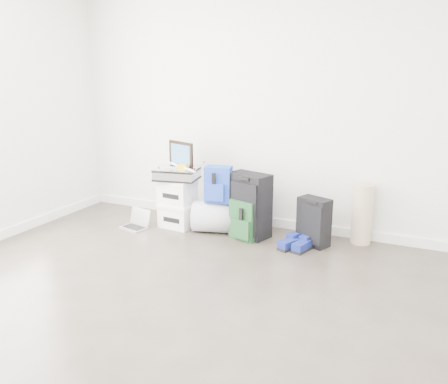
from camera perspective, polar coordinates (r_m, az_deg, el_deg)
The scene contains 14 objects.
ground at distance 3.43m, azimuth -11.62°, elevation -16.06°, with size 5.00×5.00×0.00m, color #332C25.
room_envelope at distance 2.97m, azimuth -13.19°, elevation 14.03°, with size 4.52×5.02×2.71m.
boxes_stack at distance 5.29m, azimuth -5.60°, elevation -1.35°, with size 0.40×0.34×0.54m.
briefcase at distance 5.21m, azimuth -5.70°, elevation 2.16°, with size 0.45×0.33×0.13m, color #B2B2B7.
painting at distance 5.25m, azimuth -5.21°, elevation 4.56°, with size 0.36×0.14×0.28m.
drone at distance 5.14m, azimuth -5.06°, elevation 3.02°, with size 0.49×0.49×0.05m.
duffel_bag at distance 5.13m, azimuth -0.57°, elevation -2.98°, with size 0.35×0.35×0.56m, color gray.
blue_backpack at distance 5.00m, azimuth -0.73°, elevation 0.84°, with size 0.30×0.25×0.39m.
large_suitcase at distance 4.96m, azimuth 2.97°, elevation -1.62°, with size 0.49×0.39×0.68m.
green_backpack at distance 4.91m, azimuth 2.53°, elevation -3.44°, with size 0.34×0.29×0.42m.
carry_on at distance 4.81m, azimuth 10.73°, elevation -3.57°, with size 0.35×0.30×0.49m.
shoes at distance 4.74m, azimuth 8.74°, elevation -6.30°, with size 0.32×0.30×0.09m.
rolled_rug at distance 4.97m, azimuth 16.30°, elevation -2.56°, with size 0.20×0.20×0.62m, color tan.
laptop at distance 5.39m, azimuth -10.49°, elevation -3.69°, with size 0.33×0.27×0.21m.
Camera 1 is at (1.81, -2.33, 1.75)m, focal length 38.00 mm.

